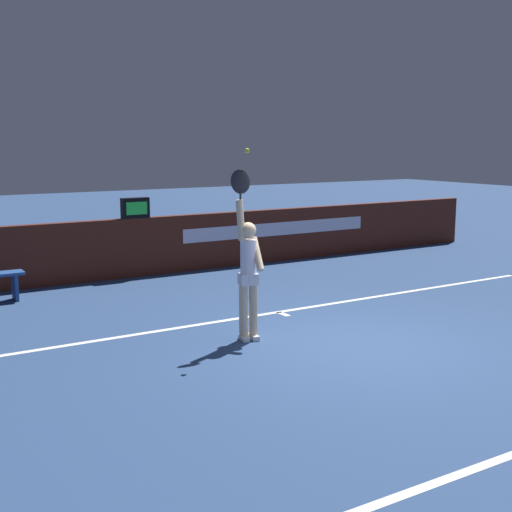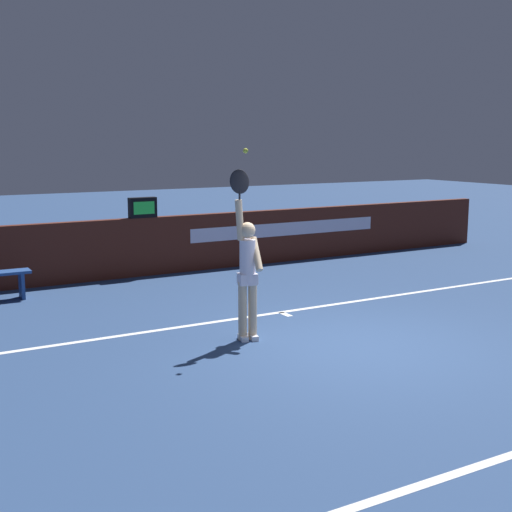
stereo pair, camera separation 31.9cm
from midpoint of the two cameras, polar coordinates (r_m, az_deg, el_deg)
name	(u,v)px [view 2 (the right image)]	position (r m, az deg, el deg)	size (l,w,h in m)	color
ground_plane	(363,346)	(9.70, 9.90, -7.45)	(60.00, 60.00, 0.00)	navy
court_lines	(389,357)	(9.31, 12.06, -8.25)	(12.12, 5.59, 0.00)	white
back_wall	(181,244)	(14.83, -5.70, 1.04)	(17.31, 0.19, 1.23)	#4E1F15
speed_display	(143,208)	(14.40, -8.86, 4.03)	(0.58, 0.18, 0.42)	black
tennis_player	(247,270)	(9.62, 0.21, -1.21)	(0.46, 0.41, 2.46)	beige
tennis_ball	(246,151)	(9.26, 0.12, 8.82)	(0.07, 0.07, 0.07)	#D1DA37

